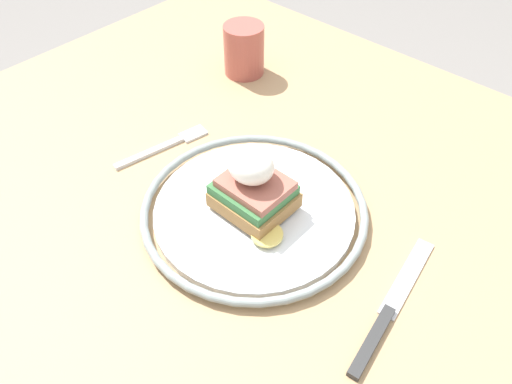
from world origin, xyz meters
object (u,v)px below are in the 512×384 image
knife (387,313)px  plate (256,208)px  sandwich (255,185)px  cup (244,49)px  fork (167,145)px

knife → plate: bearing=175.6°
plate → sandwich: (-0.00, -0.00, 0.04)m
plate → knife: 0.19m
sandwich → knife: size_ratio=0.53×
plate → cup: size_ratio=3.34×
fork → cup: size_ratio=1.72×
plate → sandwich: bearing=-156.6°
knife → cup: 0.48m
fork → knife: size_ratio=0.73×
fork → cup: 0.22m
sandwich → knife: (0.19, -0.01, -0.04)m
plate → cup: (-0.22, 0.22, 0.03)m
knife → cup: cup is taller
sandwich → fork: sandwich is taller
knife → cup: size_ratio=2.37×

